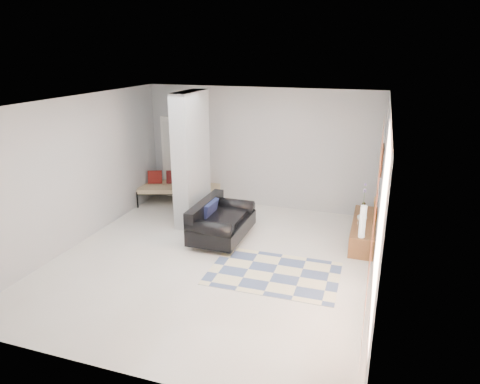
% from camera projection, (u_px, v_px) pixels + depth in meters
% --- Properties ---
extents(floor, '(6.00, 6.00, 0.00)m').
position_uv_depth(floor, '(213.00, 259.00, 7.72)').
color(floor, beige).
rests_on(floor, ground).
extents(ceiling, '(6.00, 6.00, 0.00)m').
position_uv_depth(ceiling, '(210.00, 102.00, 6.83)').
color(ceiling, white).
rests_on(ceiling, wall_back).
extents(wall_back, '(6.00, 0.00, 6.00)m').
position_uv_depth(wall_back, '(259.00, 148.00, 9.97)').
color(wall_back, '#ACADB0').
rests_on(wall_back, ground).
extents(wall_front, '(6.00, 0.00, 6.00)m').
position_uv_depth(wall_front, '(107.00, 266.00, 4.57)').
color(wall_front, '#ACADB0').
rests_on(wall_front, ground).
extents(wall_left, '(0.00, 6.00, 6.00)m').
position_uv_depth(wall_left, '(77.00, 172.00, 8.09)').
color(wall_left, '#ACADB0').
rests_on(wall_left, ground).
extents(wall_right, '(0.00, 6.00, 6.00)m').
position_uv_depth(wall_right, '(381.00, 203.00, 6.46)').
color(wall_right, '#ACADB0').
rests_on(wall_right, ground).
extents(partition_column, '(0.35, 1.20, 2.80)m').
position_uv_depth(partition_column, '(192.00, 159.00, 9.04)').
color(partition_column, '#A4A8AB').
rests_on(partition_column, floor).
extents(hallway_door, '(0.85, 0.06, 2.04)m').
position_uv_depth(hallway_door, '(178.00, 158.00, 10.68)').
color(hallway_door, white).
rests_on(hallway_door, floor).
extents(curtain, '(0.00, 2.55, 2.55)m').
position_uv_depth(curtain, '(373.00, 228.00, 5.43)').
color(curtain, '#FF7D43').
rests_on(curtain, wall_right).
extents(wall_art, '(0.04, 0.45, 0.55)m').
position_uv_depth(wall_art, '(382.00, 160.00, 7.92)').
color(wall_art, '#341A0E').
rests_on(wall_art, wall_right).
extents(media_console, '(0.45, 1.81, 0.80)m').
position_uv_depth(media_console, '(364.00, 230.00, 8.44)').
color(media_console, brown).
rests_on(media_console, floor).
extents(loveseat, '(0.94, 1.59, 0.76)m').
position_uv_depth(loveseat, '(219.00, 222.00, 8.47)').
color(loveseat, silver).
rests_on(loveseat, floor).
extents(daybed, '(2.15, 1.45, 0.77)m').
position_uv_depth(daybed, '(179.00, 186.00, 10.51)').
color(daybed, black).
rests_on(daybed, floor).
extents(area_rug, '(2.18, 1.46, 0.01)m').
position_uv_depth(area_rug, '(274.00, 273.00, 7.22)').
color(area_rug, beige).
rests_on(area_rug, floor).
extents(cylinder_lamp, '(0.11, 0.11, 0.59)m').
position_uv_depth(cylinder_lamp, '(363.00, 222.00, 7.58)').
color(cylinder_lamp, silver).
rests_on(cylinder_lamp, media_console).
extents(bronze_figurine, '(0.12, 0.12, 0.22)m').
position_uv_depth(bronze_figurine, '(364.00, 208.00, 8.78)').
color(bronze_figurine, black).
rests_on(bronze_figurine, media_console).
extents(vase, '(0.20, 0.20, 0.20)m').
position_uv_depth(vase, '(362.00, 216.00, 8.35)').
color(vase, silver).
rests_on(vase, media_console).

